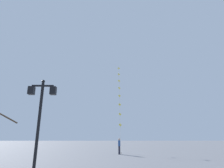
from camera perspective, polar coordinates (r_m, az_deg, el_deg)
name	(u,v)px	position (r m, az deg, el deg)	size (l,w,h in m)	color
ground_plane	(102,155)	(20.46, -3.12, -21.39)	(160.00, 160.00, 0.00)	gray
twin_lantern_lamp_post	(40,108)	(9.55, -21.44, -6.92)	(1.35, 0.28, 4.62)	black
kite_train	(120,98)	(28.01, 2.36, -4.31)	(0.75, 9.15, 14.26)	brown
kite_flyer	(119,146)	(21.65, 2.27, -18.71)	(0.27, 0.62, 1.71)	#1E1E2D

